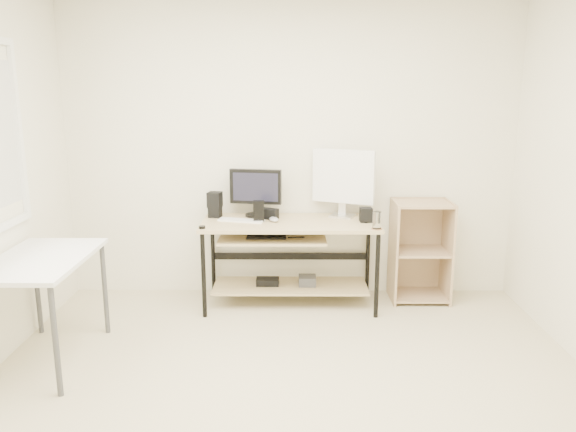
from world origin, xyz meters
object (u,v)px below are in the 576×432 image
(shelf_unit, at_px, (419,250))
(audio_controller, at_px, (259,211))
(black_monitor, at_px, (256,190))
(desk, at_px, (287,245))
(side_table, at_px, (41,269))
(white_imac, at_px, (344,178))

(shelf_unit, height_order, audio_controller, audio_controller)
(shelf_unit, height_order, black_monitor, black_monitor)
(desk, xyz_separation_m, shelf_unit, (1.18, 0.16, -0.09))
(desk, xyz_separation_m, side_table, (-1.65, -1.06, 0.13))
(audio_controller, bearing_deg, side_table, -146.58)
(side_table, height_order, white_imac, white_imac)
(desk, relative_size, black_monitor, 3.28)
(desk, xyz_separation_m, black_monitor, (-0.28, 0.19, 0.45))
(shelf_unit, distance_m, audio_controller, 1.48)
(shelf_unit, xyz_separation_m, black_monitor, (-1.46, 0.03, 0.54))
(shelf_unit, distance_m, white_imac, 0.94)
(black_monitor, distance_m, audio_controller, 0.26)
(desk, bearing_deg, white_imac, 19.63)
(desk, height_order, audio_controller, audio_controller)
(side_table, relative_size, shelf_unit, 1.11)
(desk, distance_m, shelf_unit, 1.19)
(side_table, relative_size, black_monitor, 2.19)
(side_table, xyz_separation_m, white_imac, (2.14, 1.23, 0.42))
(audio_controller, bearing_deg, white_imac, 11.94)
(side_table, bearing_deg, shelf_unit, 23.33)
(black_monitor, relative_size, white_imac, 0.77)
(audio_controller, bearing_deg, black_monitor, 97.09)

